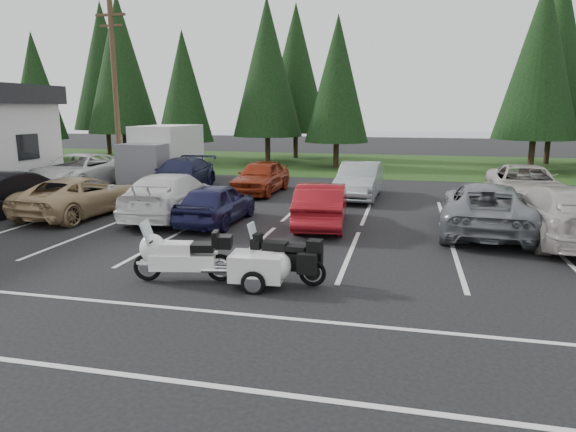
{
  "coord_description": "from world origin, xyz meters",
  "views": [
    {
      "loc": [
        4.55,
        -12.04,
        3.74
      ],
      "look_at": [
        1.88,
        -0.5,
        1.28
      ],
      "focal_mm": 32.0,
      "sensor_mm": 36.0,
      "label": 1
    }
  ],
  "objects_px": {
    "car_near_4": "(216,203)",
    "car_far_0": "(78,171)",
    "car_near_2": "(81,196)",
    "car_far_2": "(261,177)",
    "touring_motorcycle": "(183,251)",
    "box_truck": "(159,154)",
    "car_near_1": "(15,191)",
    "car_far_3": "(359,180)",
    "car_far_1": "(181,175)",
    "car_near_6": "(486,208)",
    "car_near_7": "(563,214)",
    "utility_pole": "(115,90)",
    "car_near_3": "(172,195)",
    "car_far_4": "(525,185)",
    "cargo_trailer": "(257,270)",
    "car_near_5": "(322,204)",
    "adventure_motorcycle": "(282,254)"
  },
  "relations": [
    {
      "from": "car_near_1",
      "to": "car_near_6",
      "type": "distance_m",
      "value": 16.55
    },
    {
      "from": "car_near_3",
      "to": "car_near_6",
      "type": "height_order",
      "value": "car_near_3"
    },
    {
      "from": "car_near_4",
      "to": "cargo_trailer",
      "type": "distance_m",
      "value": 6.51
    },
    {
      "from": "car_far_4",
      "to": "cargo_trailer",
      "type": "distance_m",
      "value": 14.05
    },
    {
      "from": "car_far_3",
      "to": "car_far_1",
      "type": "bearing_deg",
      "value": -178.36
    },
    {
      "from": "box_truck",
      "to": "car_far_2",
      "type": "relative_size",
      "value": 1.27
    },
    {
      "from": "car_near_4",
      "to": "car_far_2",
      "type": "bearing_deg",
      "value": -85.12
    },
    {
      "from": "utility_pole",
      "to": "car_far_2",
      "type": "xyz_separation_m",
      "value": [
        8.14,
        -1.83,
        -3.95
      ]
    },
    {
      "from": "car_far_1",
      "to": "car_far_3",
      "type": "distance_m",
      "value": 8.28
    },
    {
      "from": "car_near_1",
      "to": "touring_motorcycle",
      "type": "height_order",
      "value": "car_near_1"
    },
    {
      "from": "box_truck",
      "to": "car_far_4",
      "type": "xyz_separation_m",
      "value": [
        17.18,
        -2.69,
        -0.67
      ]
    },
    {
      "from": "car_near_6",
      "to": "car_near_7",
      "type": "xyz_separation_m",
      "value": [
        1.97,
        -0.71,
        0.05
      ]
    },
    {
      "from": "car_near_7",
      "to": "touring_motorcycle",
      "type": "distance_m",
      "value": 10.74
    },
    {
      "from": "car_near_1",
      "to": "car_near_2",
      "type": "xyz_separation_m",
      "value": [
        2.75,
        -0.03,
        -0.06
      ]
    },
    {
      "from": "car_far_1",
      "to": "car_far_2",
      "type": "relative_size",
      "value": 1.18
    },
    {
      "from": "utility_pole",
      "to": "car_near_3",
      "type": "distance_m",
      "value": 10.84
    },
    {
      "from": "car_near_4",
      "to": "car_far_0",
      "type": "relative_size",
      "value": 0.68
    },
    {
      "from": "car_near_2",
      "to": "car_far_2",
      "type": "bearing_deg",
      "value": -123.71
    },
    {
      "from": "car_near_2",
      "to": "car_near_6",
      "type": "relative_size",
      "value": 0.91
    },
    {
      "from": "car_near_6",
      "to": "car_far_2",
      "type": "height_order",
      "value": "car_near_6"
    },
    {
      "from": "car_far_1",
      "to": "adventure_motorcycle",
      "type": "xyz_separation_m",
      "value": [
        7.65,
        -11.58,
        -0.08
      ]
    },
    {
      "from": "car_near_1",
      "to": "car_near_6",
      "type": "bearing_deg",
      "value": -174.32
    },
    {
      "from": "car_near_2",
      "to": "car_far_4",
      "type": "relative_size",
      "value": 0.91
    },
    {
      "from": "car_far_3",
      "to": "box_truck",
      "type": "bearing_deg",
      "value": 168.44
    },
    {
      "from": "car_near_3",
      "to": "adventure_motorcycle",
      "type": "bearing_deg",
      "value": 128.21
    },
    {
      "from": "car_near_6",
      "to": "touring_motorcycle",
      "type": "relative_size",
      "value": 2.24
    },
    {
      "from": "car_near_4",
      "to": "car_far_0",
      "type": "bearing_deg",
      "value": -30.13
    },
    {
      "from": "touring_motorcycle",
      "to": "car_far_1",
      "type": "bearing_deg",
      "value": 103.43
    },
    {
      "from": "box_truck",
      "to": "car_near_1",
      "type": "xyz_separation_m",
      "value": [
        -1.54,
        -8.52,
        -0.69
      ]
    },
    {
      "from": "car_far_1",
      "to": "car_far_3",
      "type": "relative_size",
      "value": 1.12
    },
    {
      "from": "car_near_6",
      "to": "car_far_3",
      "type": "relative_size",
      "value": 1.21
    },
    {
      "from": "car_far_3",
      "to": "car_near_2",
      "type": "bearing_deg",
      "value": -145.46
    },
    {
      "from": "car_near_1",
      "to": "car_near_2",
      "type": "bearing_deg",
      "value": -176.49
    },
    {
      "from": "car_far_0",
      "to": "car_far_4",
      "type": "relative_size",
      "value": 1.06
    },
    {
      "from": "utility_pole",
      "to": "touring_motorcycle",
      "type": "bearing_deg",
      "value": -54.8
    },
    {
      "from": "utility_pole",
      "to": "car_near_2",
      "type": "bearing_deg",
      "value": -68.27
    },
    {
      "from": "car_near_5",
      "to": "car_far_3",
      "type": "distance_m",
      "value": 5.73
    },
    {
      "from": "car_far_4",
      "to": "car_far_0",
      "type": "bearing_deg",
      "value": -176.91
    },
    {
      "from": "utility_pole",
      "to": "car_near_4",
      "type": "height_order",
      "value": "utility_pole"
    },
    {
      "from": "car_near_7",
      "to": "car_far_1",
      "type": "xyz_separation_m",
      "value": [
        -14.63,
        6.26,
        -0.07
      ]
    },
    {
      "from": "car_near_5",
      "to": "car_far_0",
      "type": "height_order",
      "value": "car_far_0"
    },
    {
      "from": "car_near_2",
      "to": "car_far_0",
      "type": "relative_size",
      "value": 0.85
    },
    {
      "from": "box_truck",
      "to": "car_far_1",
      "type": "bearing_deg",
      "value": -47.26
    },
    {
      "from": "car_near_3",
      "to": "touring_motorcycle",
      "type": "bearing_deg",
      "value": 113.34
    },
    {
      "from": "car_near_5",
      "to": "car_far_3",
      "type": "relative_size",
      "value": 0.94
    },
    {
      "from": "car_near_1",
      "to": "car_far_3",
      "type": "distance_m",
      "value": 13.5
    },
    {
      "from": "car_far_2",
      "to": "car_near_7",
      "type": "bearing_deg",
      "value": -27.98
    },
    {
      "from": "car_far_2",
      "to": "adventure_motorcycle",
      "type": "xyz_separation_m",
      "value": [
        3.85,
        -11.78,
        -0.08
      ]
    },
    {
      "from": "car_far_0",
      "to": "touring_motorcycle",
      "type": "distance_m",
      "value": 15.73
    },
    {
      "from": "car_far_2",
      "to": "car_far_4",
      "type": "relative_size",
      "value": 0.79
    }
  ]
}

